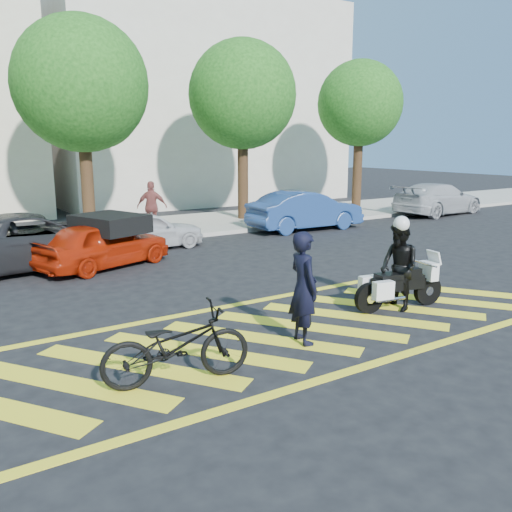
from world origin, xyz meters
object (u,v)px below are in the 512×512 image
police_motorcycle (398,285)px  parked_right (305,210)px  red_convertible (103,244)px  parked_mid_left (33,241)px  officer_bike (304,288)px  parked_mid_right (147,230)px  officer_moto (399,267)px  parked_far_right (438,199)px  bicycle (176,345)px

police_motorcycle → parked_right: bearing=72.4°
red_convertible → parked_mid_left: (-1.58, 1.00, 0.10)m
parked_mid_left → parked_right: parked_right is taller
officer_bike → parked_mid_left: size_ratio=0.36×
parked_mid_right → officer_moto: bearing=-169.2°
officer_bike → parked_mid_left: bearing=26.9°
parked_mid_right → parked_right: size_ratio=0.78×
parked_far_right → officer_moto: bearing=120.7°
officer_moto → parked_right: 10.13m
officer_moto → parked_mid_left: officer_moto is taller
police_motorcycle → parked_right: (4.67, 8.98, 0.25)m
officer_moto → parked_mid_right: size_ratio=0.50×
police_motorcycle → parked_far_right: bearing=45.9°
parked_mid_right → parked_right: 6.57m
officer_moto → parked_far_right: (12.62, 9.15, -0.16)m
parked_right → parked_mid_left: bearing=98.1°
parked_mid_left → parked_mid_right: 3.63m
officer_bike → officer_moto: officer_bike is taller
police_motorcycle → parked_mid_right: parked_mid_right is taller
parked_far_right → red_convertible: bearing=92.3°
bicycle → parked_mid_left: (-0.19, 8.64, 0.19)m
red_convertible → parked_mid_right: 2.64m
officer_moto → parked_far_right: 15.58m
officer_bike → red_convertible: (-1.07, 7.36, -0.32)m
parked_far_right → bicycle: bearing=113.6°
parked_right → officer_bike: bearing=143.8°
red_convertible → parked_far_right: parked_far_right is taller
red_convertible → parked_mid_right: size_ratio=1.07×
bicycle → police_motorcycle: (5.25, 0.70, -0.06)m
bicycle → parked_far_right: parked_far_right is taller
police_motorcycle → red_convertible: size_ratio=0.54×
red_convertible → parked_far_right: 16.61m
red_convertible → parked_mid_left: size_ratio=0.70×
parked_mid_right → parked_mid_left: bearing=100.8°
red_convertible → parked_mid_right: red_convertible is taller
parked_mid_left → parked_mid_right: parked_mid_left is taller
parked_mid_left → parked_far_right: 18.08m
officer_bike → red_convertible: size_ratio=0.51×
officer_moto → parked_mid_right: officer_moto is taller
bicycle → parked_right: 13.86m
bicycle → red_convertible: bearing=1.1°
police_motorcycle → red_convertible: (-3.86, 6.93, 0.15)m
officer_moto → parked_mid_left: bearing=-135.8°
officer_bike → police_motorcycle: bearing=-71.9°
police_motorcycle → parked_right: size_ratio=0.45×
parked_mid_left → red_convertible: bearing=-128.2°
police_motorcycle → parked_far_right: parked_far_right is taller
bicycle → parked_right: (9.91, 9.68, 0.19)m
officer_bike → parked_mid_right: (0.89, 9.13, -0.36)m
officer_moto → parked_mid_left: (-5.42, 7.94, -0.14)m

